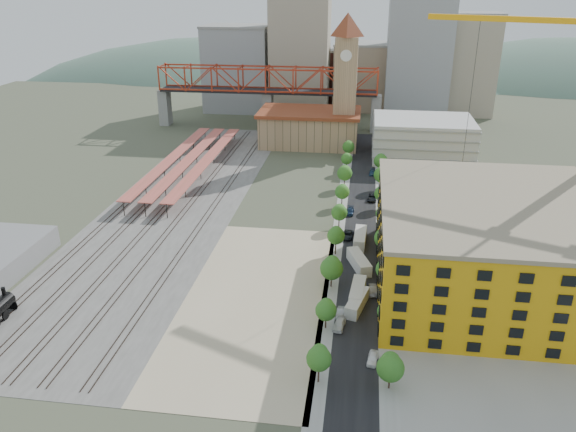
# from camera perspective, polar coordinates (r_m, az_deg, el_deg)

# --- Properties ---
(ground) EXTENTS (400.00, 400.00, 0.00)m
(ground) POSITION_cam_1_polar(r_m,az_deg,el_deg) (140.26, 0.78, -1.80)
(ground) COLOR #474C38
(ground) RESTS_ON ground
(ballast_strip) EXTENTS (36.00, 165.00, 0.06)m
(ballast_strip) POSITION_cam_1_polar(r_m,az_deg,el_deg) (163.74, -11.04, 1.51)
(ballast_strip) COLOR #605E59
(ballast_strip) RESTS_ON ground
(dirt_lot) EXTENTS (28.00, 67.00, 0.06)m
(dirt_lot) POSITION_cam_1_polar(r_m,az_deg,el_deg) (113.32, -3.25, -8.31)
(dirt_lot) COLOR tan
(dirt_lot) RESTS_ON ground
(street_asphalt) EXTENTS (12.00, 170.00, 0.06)m
(street_asphalt) POSITION_cam_1_polar(r_m,az_deg,el_deg) (153.12, 7.44, 0.21)
(street_asphalt) COLOR black
(street_asphalt) RESTS_ON ground
(sidewalk_west) EXTENTS (3.00, 170.00, 0.04)m
(sidewalk_west) POSITION_cam_1_polar(r_m,az_deg,el_deg) (153.20, 5.38, 0.32)
(sidewalk_west) COLOR gray
(sidewalk_west) RESTS_ON ground
(sidewalk_east) EXTENTS (3.00, 170.00, 0.04)m
(sidewalk_east) POSITION_cam_1_polar(r_m,az_deg,el_deg) (153.24, 9.49, 0.10)
(sidewalk_east) COLOR gray
(sidewalk_east) RESTS_ON ground
(construction_pad) EXTENTS (50.00, 90.00, 0.06)m
(construction_pad) POSITION_cam_1_polar(r_m,az_deg,el_deg) (125.08, 20.62, -6.68)
(construction_pad) COLOR gray
(construction_pad) RESTS_ON ground
(rail_tracks) EXTENTS (26.56, 160.00, 0.18)m
(rail_tracks) POSITION_cam_1_polar(r_m,az_deg,el_deg) (164.27, -11.64, 1.58)
(rail_tracks) COLOR #382B23
(rail_tracks) RESTS_ON ground
(platform_canopies) EXTENTS (16.00, 80.00, 4.12)m
(platform_canopies) POSITION_cam_1_polar(r_m,az_deg,el_deg) (188.59, -9.99, 5.75)
(platform_canopies) COLOR #D65952
(platform_canopies) RESTS_ON ground
(station_hall) EXTENTS (38.00, 24.00, 13.10)m
(station_hall) POSITION_cam_1_polar(r_m,az_deg,el_deg) (215.77, 2.20, 9.00)
(station_hall) COLOR tan
(station_hall) RESTS_ON ground
(clock_tower) EXTENTS (12.00, 12.00, 52.00)m
(clock_tower) POSITION_cam_1_polar(r_m,az_deg,el_deg) (208.68, 5.91, 14.59)
(clock_tower) COLOR tan
(clock_tower) RESTS_ON ground
(parking_garage) EXTENTS (34.00, 26.00, 14.00)m
(parking_garage) POSITION_cam_1_polar(r_m,az_deg,el_deg) (204.12, 13.48, 7.66)
(parking_garage) COLOR silver
(parking_garage) RESTS_ON ground
(truss_bridge) EXTENTS (94.00, 9.60, 25.60)m
(truss_bridge) POSITION_cam_1_polar(r_m,az_deg,el_deg) (238.26, -2.10, 13.34)
(truss_bridge) COLOR gray
(truss_bridge) RESTS_ON ground
(construction_building) EXTENTS (44.60, 50.60, 18.80)m
(construction_building) POSITION_cam_1_polar(r_m,az_deg,el_deg) (120.25, 19.85, -2.74)
(construction_building) COLOR gold
(construction_building) RESTS_ON ground
(street_trees) EXTENTS (15.40, 124.40, 8.00)m
(street_trees) POSITION_cam_1_polar(r_m,az_deg,el_deg) (143.95, 7.37, -1.33)
(street_trees) COLOR #25681F
(street_trees) RESTS_ON ground
(skyline) EXTENTS (133.00, 46.00, 60.00)m
(skyline) POSITION_cam_1_polar(r_m,az_deg,el_deg) (271.19, 6.31, 15.25)
(skyline) COLOR #9EA0A3
(skyline) RESTS_ON ground
(distant_hills) EXTENTS (647.00, 264.00, 227.00)m
(distant_hills) POSITION_cam_1_polar(r_m,az_deg,el_deg) (411.48, 11.56, 2.88)
(distant_hills) COLOR #4C6B59
(distant_hills) RESTS_ON ground
(site_trailer_a) EXTENTS (4.67, 9.65, 2.56)m
(site_trailer_a) POSITION_cam_1_polar(r_m,az_deg,el_deg) (110.09, 7.03, -8.73)
(site_trailer_a) COLOR silver
(site_trailer_a) RESTS_ON ground
(site_trailer_b) EXTENTS (3.38, 9.94, 2.67)m
(site_trailer_b) POSITION_cam_1_polar(r_m,az_deg,el_deg) (113.40, 7.08, -7.67)
(site_trailer_b) COLOR silver
(site_trailer_b) RESTS_ON ground
(site_trailer_c) EXTENTS (5.83, 10.42, 2.77)m
(site_trailer_c) POSITION_cam_1_polar(r_m,az_deg,el_deg) (124.59, 7.22, -4.66)
(site_trailer_c) COLOR silver
(site_trailer_c) RESTS_ON ground
(site_trailer_d) EXTENTS (3.11, 10.26, 2.78)m
(site_trailer_d) POSITION_cam_1_polar(r_m,az_deg,el_deg) (135.72, 7.33, -2.24)
(site_trailer_d) COLOR silver
(site_trailer_d) RESTS_ON ground
(car_0) EXTENTS (2.61, 4.96, 1.61)m
(car_0) POSITION_cam_1_polar(r_m,az_deg,el_deg) (104.44, 5.25, -10.88)
(car_0) COLOR silver
(car_0) RESTS_ON ground
(car_1) EXTENTS (1.77, 4.13, 1.33)m
(car_1) POSITION_cam_1_polar(r_m,az_deg,el_deg) (107.78, 5.36, -9.79)
(car_1) COLOR #9C9CA1
(car_1) RESTS_ON ground
(car_2) EXTENTS (3.08, 5.57, 1.48)m
(car_2) POSITION_cam_1_polar(r_m,az_deg,el_deg) (138.48, 6.10, -1.95)
(car_2) COLOR black
(car_2) RESTS_ON ground
(car_3) EXTENTS (2.26, 5.04, 1.44)m
(car_3) POSITION_cam_1_polar(r_m,az_deg,el_deg) (152.56, 6.32, 0.46)
(car_3) COLOR #1A2C4B
(car_3) RESTS_ON ground
(car_4) EXTENTS (2.18, 4.29, 1.40)m
(car_4) POSITION_cam_1_polar(r_m,az_deg,el_deg) (97.05, 8.60, -14.12)
(car_4) COLOR white
(car_4) RESTS_ON ground
(car_5) EXTENTS (1.80, 4.54, 1.47)m
(car_5) POSITION_cam_1_polar(r_m,az_deg,el_deg) (115.54, 8.59, -7.49)
(car_5) COLOR gray
(car_5) RESTS_ON ground
(car_6) EXTENTS (3.14, 5.73, 1.52)m
(car_6) POSITION_cam_1_polar(r_m,az_deg,el_deg) (162.83, 8.57, 1.84)
(car_6) COLOR black
(car_6) RESTS_ON ground
(car_7) EXTENTS (2.24, 4.87, 1.38)m
(car_7) POSITION_cam_1_polar(r_m,az_deg,el_deg) (184.57, 8.56, 4.38)
(car_7) COLOR navy
(car_7) RESTS_ON ground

